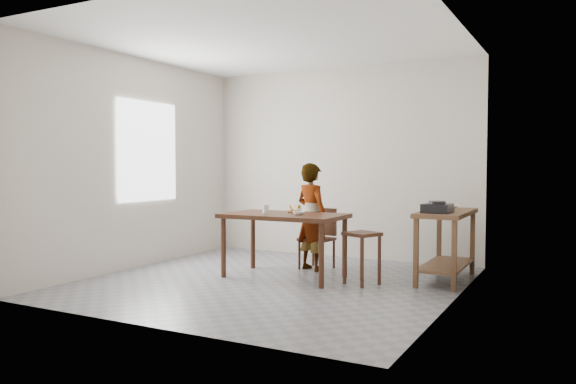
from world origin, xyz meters
The scene contains 17 objects.
floor centered at (0.00, 0.00, -0.02)m, with size 4.00×4.00×0.04m, color slate.
ceiling centered at (0.00, 0.00, 2.72)m, with size 4.00×4.00×0.04m, color white.
wall_back centered at (0.00, 2.02, 1.35)m, with size 4.00×0.04×2.70m, color beige.
wall_front centered at (0.00, -2.02, 1.35)m, with size 4.00×0.04×2.70m, color beige.
wall_left centered at (-2.02, 0.00, 1.35)m, with size 0.04×4.00×2.70m, color beige.
wall_right centered at (2.02, 0.00, 1.35)m, with size 0.04×4.00×2.70m, color beige.
window_pane centered at (-1.97, 0.20, 1.50)m, with size 0.02×1.10×1.30m, color white.
dining_table centered at (0.00, 0.30, 0.38)m, with size 1.40×0.80×0.75m, color #3B1F12, non-canonical shape.
prep_counter centered at (1.72, 1.00, 0.40)m, with size 0.50×1.20×0.80m, color brown, non-canonical shape.
child centered at (0.09, 0.88, 0.67)m, with size 0.49×0.32×1.34m, color silver.
dining_chair centered at (0.11, 0.98, 0.38)m, with size 0.37×0.37×0.77m, color #3B1F12, non-canonical shape.
stool centered at (0.94, 0.37, 0.29)m, with size 0.33×0.33×0.58m, color #3B1F12, non-canonical shape.
glass_tumbler centered at (-0.24, 0.29, 0.80)m, with size 0.08×0.08×0.09m, color silver.
small_bowl centered at (0.23, 0.24, 0.77)m, with size 0.13×0.13×0.04m, color white.
banana centered at (0.04, 0.48, 0.78)m, with size 0.19×0.13×0.07m, color yellow, non-canonical shape.
serving_bowl centered at (1.71, 1.22, 0.83)m, with size 0.21×0.21×0.05m, color white.
gas_burner centered at (1.69, 0.67, 0.85)m, with size 0.29×0.29×0.10m, color black.
Camera 1 is at (3.09, -5.45, 1.31)m, focal length 35.00 mm.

